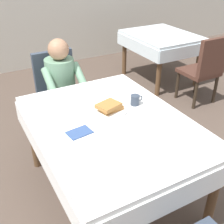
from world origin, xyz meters
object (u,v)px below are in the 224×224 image
at_px(diner_person, 62,82).
at_px(background_chair_empty, 205,67).
at_px(plate_breakfast, 109,111).
at_px(spoon_near_edge, 129,129).
at_px(chair_diner, 58,89).
at_px(dining_table_main, 111,131).
at_px(fork_left_of_plate, 89,118).
at_px(breakfast_stack, 110,107).
at_px(cup_coffee, 135,100).
at_px(background_table_far, 161,42).
at_px(knife_right_of_plate, 131,107).

bearing_deg(diner_person, background_chair_empty, 175.91).
distance_m(plate_breakfast, spoon_near_edge, 0.29).
xyz_separation_m(chair_diner, background_chair_empty, (1.91, -0.29, 0.00)).
xyz_separation_m(dining_table_main, fork_left_of_plate, (-0.13, 0.11, 0.09)).
distance_m(breakfast_stack, cup_coffee, 0.25).
relative_size(spoon_near_edge, background_table_far, 0.13).
relative_size(dining_table_main, plate_breakfast, 5.44).
distance_m(chair_diner, plate_breakfast, 1.06).
relative_size(chair_diner, cup_coffee, 8.23).
distance_m(cup_coffee, background_chair_empty, 1.76).
bearing_deg(plate_breakfast, diner_person, 95.41).
bearing_deg(diner_person, fork_left_of_plate, 83.22).
bearing_deg(diner_person, spoon_near_edge, 94.26).
bearing_deg(background_chair_empty, dining_table_main, -154.96).
relative_size(diner_person, breakfast_stack, 5.13).
bearing_deg(knife_right_of_plate, cup_coffee, -74.88).
distance_m(dining_table_main, knife_right_of_plate, 0.29).
height_order(dining_table_main, cup_coffee, cup_coffee).
bearing_deg(background_chair_empty, knife_right_of_plate, -154.96).
height_order(dining_table_main, diner_person, diner_person).
bearing_deg(background_table_far, spoon_near_edge, -132.50).
xyz_separation_m(chair_diner, cup_coffee, (0.33, -1.04, 0.25)).
height_order(plate_breakfast, cup_coffee, cup_coffee).
distance_m(chair_diner, cup_coffee, 1.12).
bearing_deg(cup_coffee, diner_person, 110.38).
bearing_deg(fork_left_of_plate, plate_breakfast, -79.89).
distance_m(knife_right_of_plate, background_chair_empty, 1.81).
relative_size(breakfast_stack, knife_right_of_plate, 1.09).
bearing_deg(chair_diner, cup_coffee, 107.52).
distance_m(dining_table_main, cup_coffee, 0.35).
distance_m(spoon_near_edge, background_chair_empty, 2.10).
bearing_deg(background_chair_empty, fork_left_of_plate, -159.25).
height_order(knife_right_of_plate, background_table_far, knife_right_of_plate).
xyz_separation_m(knife_right_of_plate, spoon_near_edge, (-0.19, -0.27, 0.00)).
bearing_deg(chair_diner, diner_person, 90.00).
relative_size(breakfast_stack, spoon_near_edge, 1.46).
height_order(dining_table_main, background_chair_empty, background_chair_empty).
xyz_separation_m(fork_left_of_plate, spoon_near_edge, (0.19, -0.27, 0.00)).
xyz_separation_m(breakfast_stack, cup_coffee, (0.25, 0.01, -0.01)).
bearing_deg(knife_right_of_plate, fork_left_of_plate, 85.97).
height_order(cup_coffee, background_table_far, cup_coffee).
height_order(breakfast_stack, background_chair_empty, background_chair_empty).
xyz_separation_m(diner_person, fork_left_of_plate, (-0.11, -0.90, 0.07)).
bearing_deg(fork_left_of_plate, chair_diner, -1.68).
height_order(chair_diner, diner_person, diner_person).
xyz_separation_m(fork_left_of_plate, knife_right_of_plate, (0.38, 0.00, 0.00)).
xyz_separation_m(dining_table_main, chair_diner, (-0.03, 1.17, -0.12)).
bearing_deg(fork_left_of_plate, breakfast_stack, -82.86).
height_order(chair_diner, spoon_near_edge, chair_diner).
distance_m(dining_table_main, fork_left_of_plate, 0.20).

